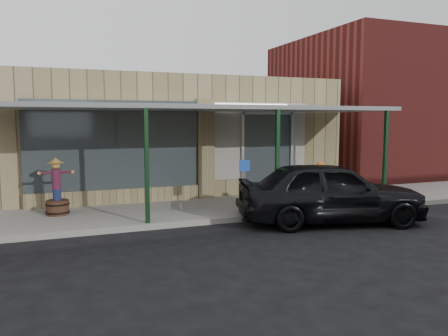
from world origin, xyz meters
name	(u,v)px	position (x,y,z in m)	size (l,w,h in m)	color
ground	(249,244)	(0.00, 0.00, 0.00)	(120.00, 120.00, 0.00)	black
sidewalk	(199,210)	(0.00, 3.60, 0.07)	(40.00, 3.20, 0.15)	gray
storefront	(163,136)	(0.00, 8.16, 2.09)	(12.00, 6.25, 4.20)	#98855D
awning	(199,109)	(0.00, 3.56, 3.01)	(12.00, 3.00, 3.04)	slate
block_buildings_near	(203,95)	(2.01, 9.20, 3.77)	(61.00, 8.00, 8.00)	maroon
barrel_scarecrow	(57,196)	(-3.89, 4.00, 0.67)	(0.93, 0.72, 1.55)	#4D2C1F
barrel_pumpkin	(325,195)	(3.86, 2.87, 0.40)	(0.62, 0.62, 0.72)	#4D2C1F
handicap_sign	(245,179)	(0.93, 2.40, 1.09)	(0.30, 0.04, 1.47)	gray
parked_sedan	(330,192)	(2.81, 1.09, 0.83)	(5.17, 3.07, 1.65)	black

